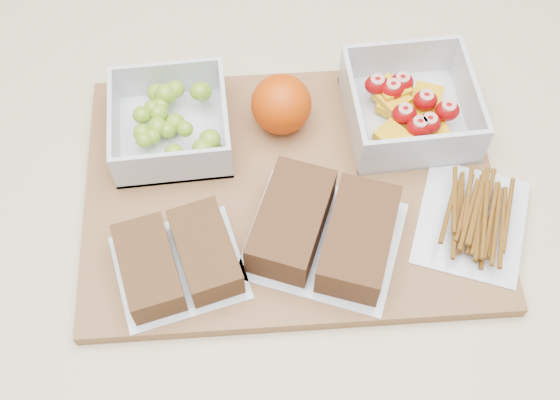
# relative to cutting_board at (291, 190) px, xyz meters

# --- Properties ---
(counter) EXTENTS (1.20, 0.90, 0.90)m
(counter) POSITION_rel_cutting_board_xyz_m (-0.03, -0.03, -0.46)
(counter) COLOR beige
(counter) RESTS_ON ground
(cutting_board) EXTENTS (0.43, 0.32, 0.02)m
(cutting_board) POSITION_rel_cutting_board_xyz_m (0.00, 0.00, 0.00)
(cutting_board) COLOR brown
(cutting_board) RESTS_ON counter
(grape_container) EXTENTS (0.12, 0.12, 0.05)m
(grape_container) POSITION_rel_cutting_board_xyz_m (-0.12, 0.08, 0.03)
(grape_container) COLOR silver
(grape_container) RESTS_ON cutting_board
(fruit_container) EXTENTS (0.13, 0.13, 0.06)m
(fruit_container) POSITION_rel_cutting_board_xyz_m (0.14, 0.07, 0.03)
(fruit_container) COLOR silver
(fruit_container) RESTS_ON cutting_board
(orange) EXTENTS (0.06, 0.06, 0.06)m
(orange) POSITION_rel_cutting_board_xyz_m (-0.00, 0.08, 0.04)
(orange) COLOR #CC4004
(orange) RESTS_ON cutting_board
(sandwich_bag_left) EXTENTS (0.14, 0.13, 0.04)m
(sandwich_bag_left) POSITION_rel_cutting_board_xyz_m (-0.12, -0.08, 0.03)
(sandwich_bag_left) COLOR silver
(sandwich_bag_left) RESTS_ON cutting_board
(sandwich_bag_center) EXTENTS (0.18, 0.17, 0.04)m
(sandwich_bag_center) POSITION_rel_cutting_board_xyz_m (0.02, -0.07, 0.03)
(sandwich_bag_center) COLOR silver
(sandwich_bag_center) RESTS_ON cutting_board
(pretzel_bag) EXTENTS (0.14, 0.15, 0.03)m
(pretzel_bag) POSITION_rel_cutting_board_xyz_m (0.17, -0.06, 0.02)
(pretzel_bag) COLOR silver
(pretzel_bag) RESTS_ON cutting_board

